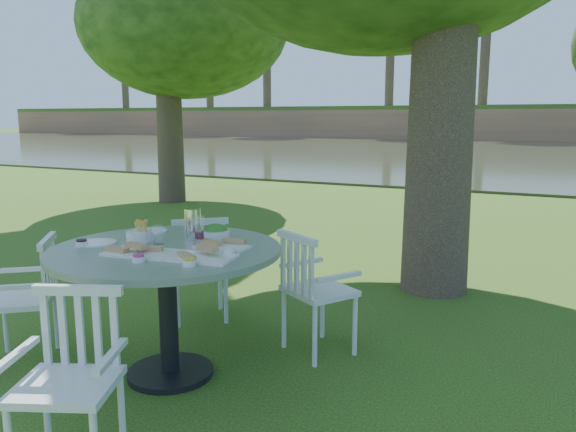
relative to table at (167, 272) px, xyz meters
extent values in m
plane|color=#20400D|center=(0.15, 1.24, -0.71)|extent=(140.00, 140.00, 0.00)
cylinder|color=black|center=(0.00, 0.00, -0.69)|extent=(0.56, 0.56, 0.04)
cylinder|color=black|center=(0.00, 0.00, -0.27)|extent=(0.12, 0.12, 0.78)
cylinder|color=slate|center=(0.00, 0.00, 0.14)|extent=(1.46, 1.46, 0.04)
cylinder|color=silver|center=(0.98, 0.84, -0.49)|extent=(0.03, 0.03, 0.44)
cylinder|color=silver|center=(0.64, 1.04, -0.49)|extent=(0.03, 0.03, 0.44)
cylinder|color=silver|center=(0.80, 0.54, -0.49)|extent=(0.03, 0.03, 0.44)
cylinder|color=silver|center=(0.46, 0.74, -0.49)|extent=(0.03, 0.03, 0.44)
cube|color=silver|center=(0.72, 0.79, -0.25)|extent=(0.59, 0.58, 0.04)
cube|color=silver|center=(0.62, 0.63, -0.05)|extent=(0.40, 0.26, 0.45)
cylinder|color=silver|center=(-0.41, 1.23, -0.49)|extent=(0.03, 0.03, 0.44)
cylinder|color=silver|center=(-0.71, 0.98, -0.49)|extent=(0.03, 0.03, 0.44)
cylinder|color=silver|center=(-0.18, 0.97, -0.49)|extent=(0.03, 0.03, 0.44)
cylinder|color=silver|center=(-0.48, 0.71, -0.49)|extent=(0.03, 0.03, 0.44)
cube|color=silver|center=(-0.45, 0.97, -0.25)|extent=(0.60, 0.60, 0.04)
cube|color=silver|center=(-0.32, 0.83, -0.05)|extent=(0.36, 0.32, 0.45)
cylinder|color=silver|center=(-1.29, -0.23, -0.49)|extent=(0.03, 0.03, 0.43)
cylinder|color=silver|center=(-1.02, -0.02, -0.49)|extent=(0.03, 0.03, 0.43)
cylinder|color=silver|center=(-0.78, -0.32, -0.49)|extent=(0.03, 0.03, 0.43)
cube|color=silver|center=(-1.04, -0.27, -0.26)|extent=(0.59, 0.59, 0.04)
cube|color=silver|center=(-0.89, -0.15, -0.06)|extent=(0.30, 0.37, 0.44)
cylinder|color=silver|center=(-0.01, -0.96, -0.49)|extent=(0.03, 0.03, 0.43)
cylinder|color=silver|center=(0.34, -0.81, -0.49)|extent=(0.03, 0.03, 0.43)
cube|color=silver|center=(0.23, -1.04, -0.26)|extent=(0.56, 0.55, 0.04)
cube|color=silver|center=(0.16, -0.87, -0.06)|extent=(0.42, 0.21, 0.44)
cube|color=white|center=(-0.02, -0.20, 0.17)|extent=(0.45, 0.31, 0.02)
cube|color=white|center=(0.36, -0.15, 0.17)|extent=(0.45, 0.30, 0.02)
cube|color=white|center=(0.33, 0.14, 0.16)|extent=(0.34, 0.20, 0.01)
cylinder|color=white|center=(-0.47, -0.11, 0.16)|extent=(0.24, 0.24, 0.01)
cylinder|color=white|center=(-0.41, 0.34, 0.16)|extent=(0.24, 0.24, 0.01)
cylinder|color=white|center=(-0.27, 0.07, 0.19)|extent=(0.17, 0.17, 0.07)
cylinder|color=white|center=(0.15, 0.34, 0.19)|extent=(0.20, 0.20, 0.07)
cylinder|color=silver|center=(0.03, 0.25, 0.26)|extent=(0.11, 0.11, 0.21)
cylinder|color=white|center=(0.16, 0.15, 0.25)|extent=(0.07, 0.07, 0.19)
cylinder|color=white|center=(-0.10, 0.06, 0.22)|extent=(0.07, 0.07, 0.12)
cylinder|color=white|center=(-0.17, -0.04, 0.22)|extent=(0.07, 0.07, 0.12)
cylinder|color=white|center=(0.09, -0.35, 0.17)|extent=(0.07, 0.07, 0.03)
cylinder|color=white|center=(0.40, -0.30, 0.17)|extent=(0.08, 0.08, 0.03)
cylinder|color=white|center=(0.46, 0.02, 0.17)|extent=(0.07, 0.07, 0.03)
cylinder|color=white|center=(-0.50, -0.21, 0.17)|extent=(0.08, 0.08, 0.03)
ellipsoid|color=#1D3812|center=(-4.84, 6.24, 2.74)|extent=(3.67, 3.67, 2.57)
cube|color=#2C321D|center=(0.15, 24.24, -0.71)|extent=(100.00, 28.00, 0.12)
cube|color=#8A5D40|center=(0.15, 39.74, 0.39)|extent=(100.00, 3.00, 2.20)
cube|color=#20400D|center=(0.15, 47.24, 1.64)|extent=(100.00, 18.00, 0.30)
cylinder|color=black|center=(-39.85, 41.74, 7.99)|extent=(0.70, 0.70, 13.00)
ellipsoid|color=#1D3812|center=(-39.85, 41.74, 11.24)|extent=(5.60, 5.60, 4.48)
cylinder|color=black|center=(-30.85, 41.74, 7.99)|extent=(0.70, 0.70, 13.00)
ellipsoid|color=#1D3812|center=(-30.85, 41.74, 11.24)|extent=(5.60, 5.60, 4.48)
cylinder|color=black|center=(-21.85, 41.74, 7.99)|extent=(0.70, 0.70, 13.00)
cylinder|color=black|center=(-12.85, 41.74, 7.99)|extent=(0.70, 0.70, 13.00)
cylinder|color=black|center=(-3.85, 41.74, 7.99)|extent=(0.70, 0.70, 13.00)
camera|label=1|loc=(2.23, -2.75, 0.97)|focal=35.00mm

